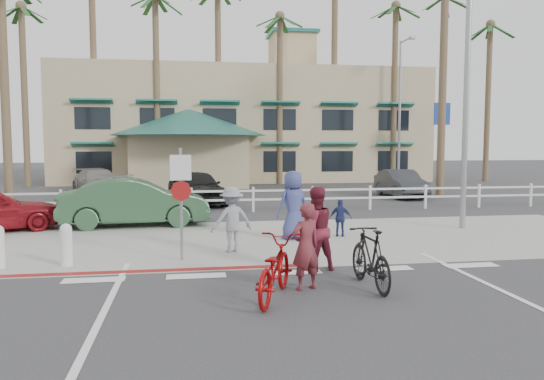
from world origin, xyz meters
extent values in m
plane|color=#333335|center=(0.00, 0.00, 0.00)|extent=(140.00, 140.00, 0.00)
cube|color=#333335|center=(0.00, -2.00, 0.00)|extent=(12.00, 16.00, 0.01)
cube|color=gray|center=(0.00, 4.50, 0.01)|extent=(22.00, 7.00, 0.01)
cube|color=#333335|center=(0.00, 8.50, 0.00)|extent=(40.00, 5.00, 0.01)
cube|color=#333335|center=(0.00, 18.00, 0.00)|extent=(50.00, 16.00, 0.01)
cube|color=maroon|center=(-3.00, 1.20, 0.01)|extent=(7.00, 0.25, 0.02)
imported|color=#8B0506|center=(-0.69, -1.18, 0.54)|extent=(1.45, 2.18, 1.08)
imported|color=maroon|center=(-0.03, -0.69, 0.81)|extent=(0.69, 0.58, 1.62)
imported|color=black|center=(1.20, -0.75, 0.57)|extent=(0.60, 1.92, 1.15)
imported|color=maroon|center=(0.50, 0.74, 0.90)|extent=(1.01, 0.87, 1.79)
imported|color=gray|center=(-1.08, 2.94, 0.82)|extent=(1.18, 0.87, 1.64)
imported|color=navy|center=(2.21, 4.62, 0.55)|extent=(0.69, 0.45, 1.09)
imported|color=navy|center=(0.78, 4.45, 0.97)|extent=(1.11, 0.93, 1.94)
imported|color=#2B5032|center=(-3.85, 7.65, 0.79)|extent=(4.89, 2.05, 1.57)
imported|color=#A2A2A2|center=(-5.21, 13.64, 0.64)|extent=(2.19, 4.55, 1.28)
imported|color=black|center=(-1.73, 13.63, 0.76)|extent=(2.98, 4.79, 1.52)
imported|color=#2C2F32|center=(8.45, 15.15, 0.69)|extent=(1.58, 4.24, 1.38)
imported|color=gray|center=(-6.75, 18.65, 0.69)|extent=(3.64, 5.12, 1.38)
camera|label=1|loc=(-2.16, -10.06, 2.69)|focal=35.00mm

